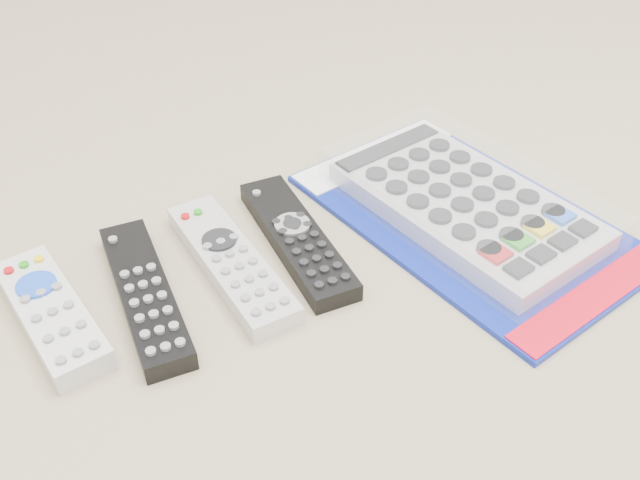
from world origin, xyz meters
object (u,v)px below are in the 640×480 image
remote_large_black (297,238)px  remote_small_grey (51,314)px  remote_slim_black (145,294)px  remote_silver_dvd (231,262)px  jumbo_remote_packaged (466,202)px

remote_large_black → remote_small_grey: bearing=-178.1°
remote_small_grey → remote_slim_black: size_ratio=0.85×
remote_slim_black → remote_large_black: (0.16, -0.00, -0.00)m
remote_slim_black → remote_large_black: size_ratio=1.00×
remote_silver_dvd → remote_large_black: (0.07, 0.00, -0.00)m
remote_slim_black → remote_silver_dvd: same height
remote_slim_black → remote_silver_dvd: (0.09, -0.00, 0.00)m
remote_small_grey → remote_large_black: (0.24, -0.02, -0.00)m
remote_slim_black → remote_large_black: 0.16m
remote_slim_black → jumbo_remote_packaged: size_ratio=0.54×
remote_slim_black → remote_large_black: bearing=6.8°
remote_large_black → jumbo_remote_packaged: size_ratio=0.54×
remote_small_grey → remote_silver_dvd: bearing=-11.2°
jumbo_remote_packaged → remote_slim_black: bearing=164.4°
remote_large_black → jumbo_remote_packaged: bearing=-9.6°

